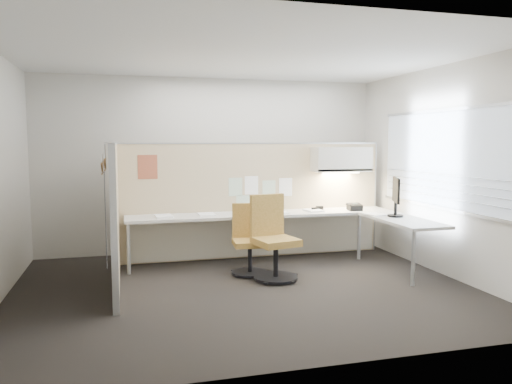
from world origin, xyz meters
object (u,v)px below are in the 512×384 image
object	(u,v)px
chair_left	(249,242)
phone	(354,207)
desk	(287,222)
monitor	(396,194)
chair_right	(273,241)

from	to	relation	value
chair_left	phone	distance (m)	1.91
desk	monitor	xyz separation A→B (m)	(1.37, -0.71, 0.45)
desk	chair_left	xyz separation A→B (m)	(-0.70, -0.47, -0.17)
chair_left	monitor	bearing A→B (deg)	-1.27
desk	phone	xyz separation A→B (m)	(1.10, 0.04, 0.18)
chair_left	chair_right	distance (m)	0.42
monitor	chair_left	bearing A→B (deg)	106.01
chair_left	monitor	world-z (taller)	monitor
chair_right	phone	xyz separation A→B (m)	(1.57, 0.85, 0.28)
monitor	chair_right	bearing A→B (deg)	115.61
desk	chair_left	size ratio (longest dim) A/B	4.29
desk	chair_right	world-z (taller)	chair_right
chair_right	chair_left	bearing A→B (deg)	112.83
monitor	phone	world-z (taller)	monitor
monitor	phone	size ratio (longest dim) A/B	2.49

